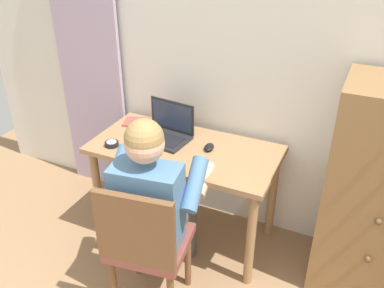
# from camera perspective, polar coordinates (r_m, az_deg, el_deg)

# --- Properties ---
(wall_back) EXTENTS (4.80, 0.05, 2.50)m
(wall_back) POSITION_cam_1_polar(r_m,az_deg,el_deg) (2.64, 11.31, 11.13)
(wall_back) COLOR silver
(wall_back) RESTS_ON ground_plane
(curtain_panel) EXTENTS (0.55, 0.03, 2.19)m
(curtain_panel) POSITION_cam_1_polar(r_m,az_deg,el_deg) (3.23, -14.14, 11.26)
(curtain_panel) COLOR #B29EBC
(curtain_panel) RESTS_ON ground_plane
(desk) EXTENTS (1.22, 0.61, 0.73)m
(desk) POSITION_cam_1_polar(r_m,az_deg,el_deg) (2.72, -1.03, -2.44)
(desk) COLOR #9E754C
(desk) RESTS_ON ground_plane
(dresser) EXTENTS (0.60, 0.51, 1.32)m
(dresser) POSITION_cam_1_polar(r_m,az_deg,el_deg) (2.57, 24.74, -6.49)
(dresser) COLOR olive
(dresser) RESTS_ON ground_plane
(chair) EXTENTS (0.47, 0.46, 0.89)m
(chair) POSITION_cam_1_polar(r_m,az_deg,el_deg) (2.29, -6.52, -13.50)
(chair) COLOR brown
(chair) RESTS_ON ground_plane
(person_seated) EXTENTS (0.58, 0.62, 1.21)m
(person_seated) POSITION_cam_1_polar(r_m,az_deg,el_deg) (2.30, -4.98, -7.25)
(person_seated) COLOR #4C4C4C
(person_seated) RESTS_ON ground_plane
(laptop) EXTENTS (0.37, 0.29, 0.24)m
(laptop) POSITION_cam_1_polar(r_m,az_deg,el_deg) (2.77, -3.64, 1.86)
(laptop) COLOR #232326
(laptop) RESTS_ON desk
(computer_mouse) EXTENTS (0.07, 0.11, 0.03)m
(computer_mouse) POSITION_cam_1_polar(r_m,az_deg,el_deg) (2.64, 2.39, -0.44)
(computer_mouse) COLOR black
(computer_mouse) RESTS_ON desk
(desk_clock) EXTENTS (0.09, 0.09, 0.03)m
(desk_clock) POSITION_cam_1_polar(r_m,az_deg,el_deg) (2.73, -11.08, 0.02)
(desk_clock) COLOR black
(desk_clock) RESTS_ON desk
(notebook_pad) EXTENTS (0.24, 0.20, 0.01)m
(notebook_pad) POSITION_cam_1_polar(r_m,az_deg,el_deg) (3.00, -7.40, 3.02)
(notebook_pad) COLOR #994742
(notebook_pad) RESTS_ON desk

